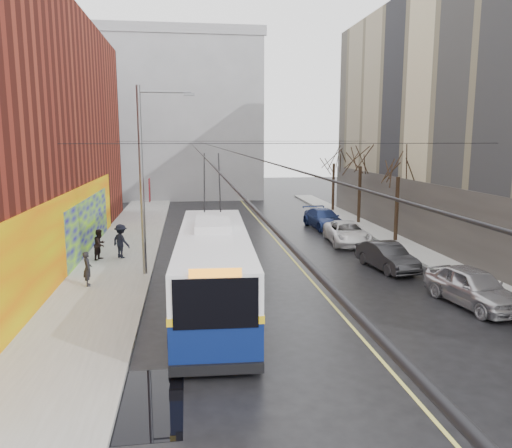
{
  "coord_description": "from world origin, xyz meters",
  "views": [
    {
      "loc": [
        -4.18,
        -13.9,
        6.6
      ],
      "look_at": [
        -1.05,
        8.73,
        2.67
      ],
      "focal_mm": 35.0,
      "sensor_mm": 36.0,
      "label": 1
    }
  ],
  "objects_px": {
    "parked_car_c": "(347,233)",
    "pedestrian_c": "(121,241)",
    "tree_near": "(399,165)",
    "tree_far": "(334,155)",
    "parked_car_d": "(324,219)",
    "trolleybus": "(214,267)",
    "pedestrian_a": "(87,269)",
    "tree_mid": "(361,156)",
    "pedestrian_b": "(100,244)",
    "parked_car_b": "(387,256)",
    "following_car": "(200,222)",
    "parked_car_a": "(473,287)",
    "streetlight_pole": "(145,176)"
  },
  "relations": [
    {
      "from": "parked_car_c",
      "to": "pedestrian_c",
      "type": "height_order",
      "value": "pedestrian_c"
    },
    {
      "from": "tree_near",
      "to": "pedestrian_c",
      "type": "distance_m",
      "value": 17.46
    },
    {
      "from": "tree_far",
      "to": "parked_car_d",
      "type": "bearing_deg",
      "value": -110.71
    },
    {
      "from": "trolleybus",
      "to": "pedestrian_a",
      "type": "relative_size",
      "value": 8.09
    },
    {
      "from": "parked_car_d",
      "to": "pedestrian_c",
      "type": "bearing_deg",
      "value": -154.85
    },
    {
      "from": "tree_mid",
      "to": "pedestrian_b",
      "type": "xyz_separation_m",
      "value": [
        -17.91,
        -9.78,
        -4.28
      ]
    },
    {
      "from": "tree_near",
      "to": "pedestrian_c",
      "type": "xyz_separation_m",
      "value": [
        -16.83,
        -2.52,
        -3.9
      ]
    },
    {
      "from": "trolleybus",
      "to": "parked_car_b",
      "type": "height_order",
      "value": "trolleybus"
    },
    {
      "from": "parked_car_d",
      "to": "following_car",
      "type": "xyz_separation_m",
      "value": [
        -9.18,
        -0.75,
        0.08
      ]
    },
    {
      "from": "trolleybus",
      "to": "parked_car_b",
      "type": "bearing_deg",
      "value": 29.64
    },
    {
      "from": "pedestrian_a",
      "to": "pedestrian_c",
      "type": "height_order",
      "value": "pedestrian_c"
    },
    {
      "from": "trolleybus",
      "to": "pedestrian_b",
      "type": "xyz_separation_m",
      "value": [
        -5.68,
        8.21,
        -0.66
      ]
    },
    {
      "from": "parked_car_c",
      "to": "pedestrian_a",
      "type": "xyz_separation_m",
      "value": [
        -14.44,
        -7.78,
        0.23
      ]
    },
    {
      "from": "parked_car_d",
      "to": "tree_mid",
      "type": "bearing_deg",
      "value": 19.18
    },
    {
      "from": "tree_near",
      "to": "pedestrian_b",
      "type": "height_order",
      "value": "tree_near"
    },
    {
      "from": "parked_car_b",
      "to": "parked_car_d",
      "type": "distance_m",
      "value": 11.9
    },
    {
      "from": "tree_near",
      "to": "parked_car_c",
      "type": "relative_size",
      "value": 1.28
    },
    {
      "from": "parked_car_a",
      "to": "pedestrian_a",
      "type": "distance_m",
      "value": 16.25
    },
    {
      "from": "parked_car_c",
      "to": "pedestrian_a",
      "type": "relative_size",
      "value": 3.24
    },
    {
      "from": "streetlight_pole",
      "to": "tree_mid",
      "type": "relative_size",
      "value": 1.35
    },
    {
      "from": "tree_near",
      "to": "parked_car_b",
      "type": "height_order",
      "value": "tree_near"
    },
    {
      "from": "tree_far",
      "to": "following_car",
      "type": "relative_size",
      "value": 1.4
    },
    {
      "from": "pedestrian_b",
      "to": "pedestrian_c",
      "type": "height_order",
      "value": "pedestrian_c"
    },
    {
      "from": "streetlight_pole",
      "to": "pedestrian_b",
      "type": "height_order",
      "value": "streetlight_pole"
    },
    {
      "from": "pedestrian_a",
      "to": "trolleybus",
      "type": "bearing_deg",
      "value": -134.6
    },
    {
      "from": "pedestrian_a",
      "to": "tree_near",
      "type": "bearing_deg",
      "value": -79.9
    },
    {
      "from": "parked_car_c",
      "to": "pedestrian_c",
      "type": "xyz_separation_m",
      "value": [
        -13.63,
        -2.57,
        0.38
      ]
    },
    {
      "from": "trolleybus",
      "to": "pedestrian_b",
      "type": "height_order",
      "value": "trolleybus"
    },
    {
      "from": "parked_car_a",
      "to": "parked_car_b",
      "type": "xyz_separation_m",
      "value": [
        -1.2,
        5.78,
        -0.09
      ]
    },
    {
      "from": "pedestrian_b",
      "to": "pedestrian_a",
      "type": "bearing_deg",
      "value": -155.28
    },
    {
      "from": "tree_near",
      "to": "following_car",
      "type": "height_order",
      "value": "tree_near"
    },
    {
      "from": "tree_near",
      "to": "parked_car_b",
      "type": "distance_m",
      "value": 8.32
    },
    {
      "from": "parked_car_b",
      "to": "pedestrian_c",
      "type": "distance_m",
      "value": 14.17
    },
    {
      "from": "streetlight_pole",
      "to": "pedestrian_b",
      "type": "bearing_deg",
      "value": 130.73
    },
    {
      "from": "tree_far",
      "to": "parked_car_a",
      "type": "height_order",
      "value": "tree_far"
    },
    {
      "from": "parked_car_b",
      "to": "pedestrian_a",
      "type": "relative_size",
      "value": 2.68
    },
    {
      "from": "parked_car_b",
      "to": "pedestrian_a",
      "type": "height_order",
      "value": "pedestrian_a"
    },
    {
      "from": "parked_car_a",
      "to": "streetlight_pole",
      "type": "bearing_deg",
      "value": 146.41
    },
    {
      "from": "parked_car_d",
      "to": "streetlight_pole",
      "type": "bearing_deg",
      "value": -141.43
    },
    {
      "from": "parked_car_b",
      "to": "pedestrian_b",
      "type": "height_order",
      "value": "pedestrian_b"
    },
    {
      "from": "trolleybus",
      "to": "pedestrian_c",
      "type": "height_order",
      "value": "trolleybus"
    },
    {
      "from": "parked_car_c",
      "to": "parked_car_d",
      "type": "bearing_deg",
      "value": 94.76
    },
    {
      "from": "parked_car_d",
      "to": "pedestrian_a",
      "type": "relative_size",
      "value": 3.21
    },
    {
      "from": "parked_car_b",
      "to": "pedestrian_b",
      "type": "relative_size",
      "value": 2.51
    },
    {
      "from": "streetlight_pole",
      "to": "tree_mid",
      "type": "bearing_deg",
      "value": 40.65
    },
    {
      "from": "pedestrian_a",
      "to": "pedestrian_b",
      "type": "relative_size",
      "value": 0.94
    },
    {
      "from": "following_car",
      "to": "pedestrian_b",
      "type": "xyz_separation_m",
      "value": [
        -5.54,
        -7.56,
        0.18
      ]
    },
    {
      "from": "tree_mid",
      "to": "pedestrian_b",
      "type": "bearing_deg",
      "value": -151.38
    },
    {
      "from": "streetlight_pole",
      "to": "pedestrian_a",
      "type": "bearing_deg",
      "value": -145.28
    },
    {
      "from": "pedestrian_a",
      "to": "parked_car_b",
      "type": "bearing_deg",
      "value": -98.15
    }
  ]
}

